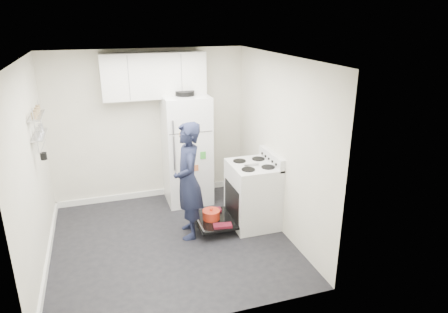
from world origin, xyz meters
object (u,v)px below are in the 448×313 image
object	(u,v)px
refrigerator	(187,149)
person	(188,181)
electric_range	(252,195)
open_oven_door	(213,218)

from	to	relation	value
refrigerator	person	world-z (taller)	refrigerator
electric_range	open_oven_door	size ratio (longest dim) A/B	1.57
refrigerator	person	size ratio (longest dim) A/B	1.12
open_oven_door	refrigerator	xyz separation A→B (m)	(-0.12, 1.09, 0.72)
electric_range	person	bearing A→B (deg)	-178.19
refrigerator	person	distance (m)	1.16
electric_range	refrigerator	xyz separation A→B (m)	(-0.72, 1.10, 0.44)
refrigerator	person	xyz separation A→B (m)	(-0.24, -1.13, -0.07)
electric_range	refrigerator	distance (m)	1.39
person	open_oven_door	bearing A→B (deg)	101.80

